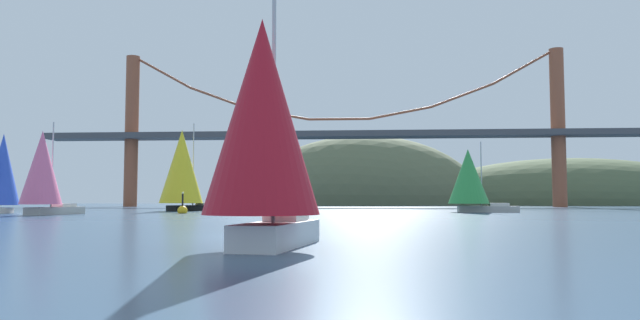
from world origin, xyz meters
TOP-DOWN VIEW (x-y plane):
  - ground_plane at (0.00, 0.00)m, footprint 360.00×360.00m
  - headland_right at (60.00, 135.00)m, footprint 84.25×44.00m
  - headland_center at (5.00, 135.00)m, footprint 64.43×44.00m
  - suspension_bridge at (0.00, 95.00)m, footprint 124.34×6.00m
  - sailboat_blue_spinnaker at (-36.06, 38.19)m, footprint 4.39×7.35m
  - sailboat_yellow_sail at (-19.48, 51.76)m, footprint 9.47×10.15m
  - sailboat_pink_spinnaker at (-27.12, 30.92)m, footprint 4.60×8.12m
  - sailboat_green_sail at (17.50, 45.93)m, footprint 8.23×4.97m
  - sailboat_crimson_sail at (1.52, -7.02)m, footprint 4.11×6.82m
  - channel_buoy at (-15.25, 38.54)m, footprint 1.10×1.10m

SIDE VIEW (x-z plane):
  - ground_plane at x=0.00m, z-range 0.00..0.00m
  - headland_right at x=60.00m, z-range -12.48..12.48m
  - headland_center at x=5.00m, z-range -18.93..18.93m
  - channel_buoy at x=-15.25m, z-range -0.95..1.69m
  - sailboat_crimson_sail at x=1.52m, z-range -0.30..7.98m
  - sailboat_green_sail at x=17.50m, z-range -0.18..8.29m
  - sailboat_pink_spinnaker at x=-27.12m, z-range -0.37..9.09m
  - sailboat_blue_spinnaker at x=-36.06m, z-range 0.05..9.28m
  - sailboat_yellow_sail at x=-19.48m, z-range -0.28..11.68m
  - suspension_bridge at x=0.00m, z-range -0.75..31.58m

